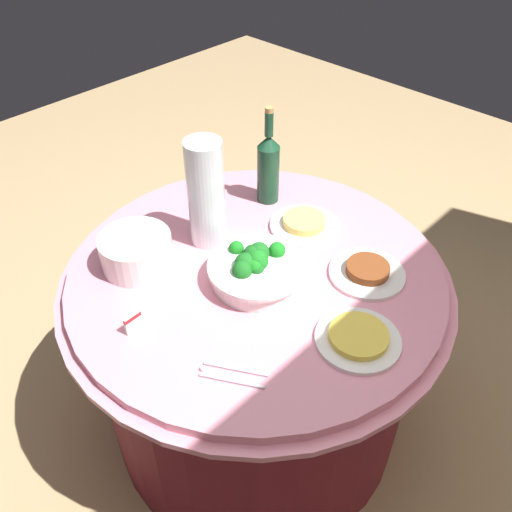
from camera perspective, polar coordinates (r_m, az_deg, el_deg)
name	(u,v)px	position (r m, az deg, el deg)	size (l,w,h in m)	color
ground_plane	(256,414)	(2.16, 0.00, -16.15)	(6.00, 6.00, 0.00)	tan
buffet_table	(256,350)	(1.86, 0.00, -9.77)	(1.16, 1.16, 0.74)	maroon
broccoli_bowl	(256,268)	(1.53, 0.01, -1.31)	(0.28, 0.28, 0.11)	white
plate_stack	(136,251)	(1.62, -12.40, 0.48)	(0.21, 0.21, 0.10)	white
wine_bottle	(268,166)	(1.81, 1.30, 9.35)	(0.07, 0.07, 0.34)	#164028
decorative_fruit_vase	(207,199)	(1.62, -5.15, 5.91)	(0.11, 0.11, 0.34)	silver
serving_tongs	(231,374)	(1.33, -2.63, -12.26)	(0.12, 0.16, 0.01)	silver
food_plate_noodles	(304,224)	(1.75, 5.06, 3.37)	(0.22, 0.22, 0.04)	white
food_plate_stir_fry	(367,272)	(1.60, 11.56, -1.62)	(0.22, 0.22, 0.04)	white
food_plate_fried_egg	(358,338)	(1.42, 10.63, -8.42)	(0.22, 0.22, 0.03)	white
label_placard_front	(133,322)	(1.44, -12.75, -6.71)	(0.05, 0.01, 0.05)	white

